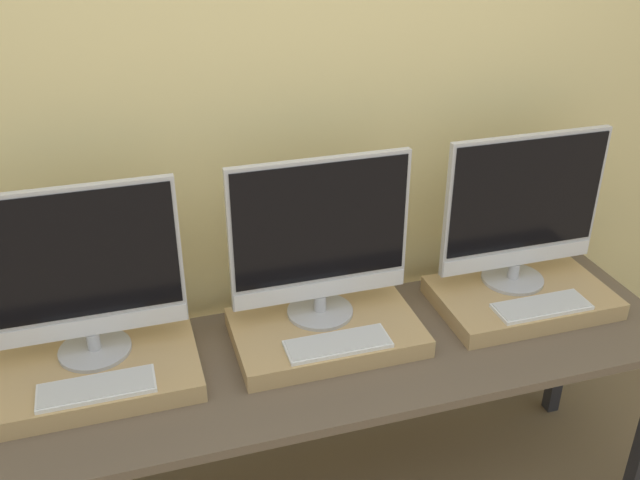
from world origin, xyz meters
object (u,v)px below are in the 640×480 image
monitor_center (320,237)px  keyboard_right (542,306)px  monitor_left (81,271)px  keyboard_center (338,344)px  monitor_right (523,209)px  keyboard_left (97,388)px

monitor_center → keyboard_right: 0.77m
monitor_left → keyboard_center: monitor_left is taller
monitor_left → monitor_right: bearing=0.0°
keyboard_left → keyboard_center: size_ratio=1.00×
monitor_center → keyboard_left: bearing=-165.4°
keyboard_left → monitor_right: monitor_right is taller
keyboard_center → keyboard_right: size_ratio=1.00×
monitor_left → keyboard_left: (-0.00, -0.18, -0.27)m
keyboard_left → monitor_right: (1.41, 0.18, 0.27)m
keyboard_center → monitor_right: size_ratio=0.57×
monitor_center → monitor_right: bearing=0.0°
monitor_left → keyboard_right: bearing=-7.4°
keyboard_center → keyboard_left: bearing=180.0°
keyboard_center → monitor_left: bearing=165.4°
monitor_left → keyboard_left: bearing=-90.0°
keyboard_right → keyboard_left: bearing=180.0°
monitor_center → keyboard_center: (0.00, -0.18, -0.27)m
keyboard_center → monitor_right: (0.70, 0.18, 0.27)m
monitor_left → keyboard_right: 1.44m
monitor_left → keyboard_center: bearing=-14.6°
monitor_center → keyboard_center: 0.33m
monitor_right → keyboard_right: monitor_right is taller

